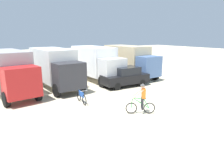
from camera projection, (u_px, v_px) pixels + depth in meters
ground_plane at (145, 113)px, 12.13m from camera, size 120.00×120.00×0.00m
box_truck_grey_hauler at (9, 71)px, 15.43m from camera, size 3.29×7.01×3.35m
box_truck_white_box at (55, 66)px, 17.59m from camera, size 2.85×6.90×3.35m
box_truck_avon_van at (96, 62)px, 20.37m from camera, size 2.70×6.86×3.35m
box_truck_tan_camper at (130, 60)px, 22.12m from camera, size 2.78×6.88×3.35m
sedan_parked at (125, 77)px, 18.25m from camera, size 4.25×1.89×1.76m
cyclist_orange_shirt at (142, 100)px, 11.87m from camera, size 1.50×0.97×1.82m
bicycle_spare at (82, 97)px, 13.88m from camera, size 0.50×1.73×0.97m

